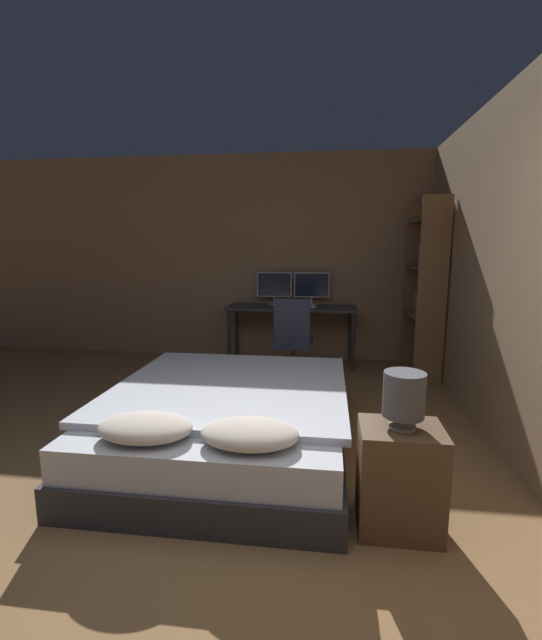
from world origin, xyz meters
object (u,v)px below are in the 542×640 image
(bookshelf, at_px, (426,284))
(bed, at_px, (228,420))
(bedside_lamp, at_px, (404,395))
(office_chair, at_px, (293,349))
(desk, at_px, (292,314))
(computer_mouse, at_px, (313,307))
(keyboard, at_px, (290,308))
(monitor_left, at_px, (274,286))
(monitor_right, at_px, (312,287))
(nightstand, at_px, (399,478))

(bookshelf, bearing_deg, bed, -130.32)
(bedside_lamp, height_order, office_chair, office_chair)
(desk, distance_m, computer_mouse, 0.35)
(bed, height_order, desk, desk)
(desk, relative_size, bookshelf, 0.81)
(keyboard, relative_size, office_chair, 0.40)
(bedside_lamp, xyz_separation_m, office_chair, (-0.78, 2.48, -0.38))
(bedside_lamp, relative_size, office_chair, 0.31)
(bedside_lamp, xyz_separation_m, computer_mouse, (-0.58, 3.05, 0.01))
(bed, height_order, monitor_left, monitor_left)
(monitor_left, distance_m, monitor_right, 0.49)
(nightstand, distance_m, bedside_lamp, 0.47)
(bed, distance_m, desk, 2.52)
(desk, xyz_separation_m, computer_mouse, (0.28, -0.17, 0.11))
(desk, bearing_deg, office_chair, -84.00)
(bed, distance_m, keyboard, 2.37)
(bed, distance_m, monitor_right, 2.80)
(nightstand, xyz_separation_m, monitor_left, (-1.11, 3.40, 0.70))
(keyboard, bearing_deg, computer_mouse, 0.00)
(monitor_right, height_order, keyboard, monitor_right)
(desk, distance_m, monitor_left, 0.45)
(desk, distance_m, bookshelf, 1.66)
(bedside_lamp, bearing_deg, monitor_left, 108.03)
(bookshelf, bearing_deg, computer_mouse, 173.34)
(computer_mouse, height_order, office_chair, office_chair)
(monitor_left, bearing_deg, office_chair, -70.57)
(bookshelf, bearing_deg, bedside_lamp, -103.75)
(desk, relative_size, computer_mouse, 23.51)
(nightstand, distance_m, keyboard, 3.20)
(nightstand, relative_size, bedside_lamp, 1.93)
(office_chair, bearing_deg, bedside_lamp, -72.49)
(bedside_lamp, distance_m, bookshelf, 3.00)
(computer_mouse, bearing_deg, bed, -103.13)
(bed, distance_m, monitor_left, 2.75)
(monitor_right, xyz_separation_m, office_chair, (-0.17, -0.92, -0.62))
(monitor_left, bearing_deg, bed, -90.24)
(monitor_right, bearing_deg, bedside_lamp, -79.75)
(bedside_lamp, relative_size, desk, 0.18)
(computer_mouse, relative_size, office_chair, 0.07)
(monitor_right, distance_m, bookshelf, 1.42)
(bed, bearing_deg, monitor_left, 89.76)
(bedside_lamp, relative_size, bookshelf, 0.15)
(nightstand, bearing_deg, office_chair, 107.51)
(bookshelf, bearing_deg, desk, 168.37)
(bed, relative_size, office_chair, 2.12)
(office_chair, height_order, bookshelf, bookshelf)
(bookshelf, bearing_deg, nightstand, -103.75)
(bed, relative_size, keyboard, 5.34)
(bedside_lamp, distance_m, monitor_right, 3.46)
(nightstand, xyz_separation_m, monitor_right, (-0.61, 3.40, 0.70))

